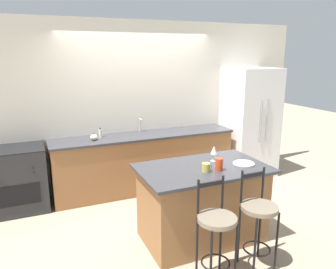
% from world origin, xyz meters
% --- Properties ---
extents(ground_plane, '(18.00, 18.00, 0.00)m').
position_xyz_m(ground_plane, '(0.00, 0.00, 0.00)').
color(ground_plane, tan).
extents(wall_back, '(6.00, 0.07, 2.70)m').
position_xyz_m(wall_back, '(0.00, 0.68, 1.35)').
color(wall_back, beige).
rests_on(wall_back, ground_plane).
extents(back_counter, '(2.94, 0.66, 0.93)m').
position_xyz_m(back_counter, '(0.00, 0.37, 0.46)').
color(back_counter, '#936038').
rests_on(back_counter, ground_plane).
extents(sink_faucet, '(0.02, 0.13, 0.22)m').
position_xyz_m(sink_faucet, '(0.00, 0.56, 1.06)').
color(sink_faucet, '#ADAFB5').
rests_on(sink_faucet, back_counter).
extents(kitchen_island, '(1.49, 0.92, 0.91)m').
position_xyz_m(kitchen_island, '(0.12, -1.34, 0.46)').
color(kitchen_island, '#936038').
rests_on(kitchen_island, ground_plane).
extents(refrigerator, '(0.84, 0.79, 1.94)m').
position_xyz_m(refrigerator, '(1.98, 0.28, 0.97)').
color(refrigerator, white).
rests_on(refrigerator, ground_plane).
extents(oven_range, '(0.78, 0.63, 0.92)m').
position_xyz_m(oven_range, '(-1.90, 0.35, 0.46)').
color(oven_range, '#28282B').
rests_on(oven_range, ground_plane).
extents(bar_stool_near, '(0.37, 0.37, 1.04)m').
position_xyz_m(bar_stool_near, '(-0.14, -2.07, 0.56)').
color(bar_stool_near, black).
rests_on(bar_stool_near, ground_plane).
extents(bar_stool_far, '(0.37, 0.37, 1.04)m').
position_xyz_m(bar_stool_far, '(0.38, -2.04, 0.56)').
color(bar_stool_far, black).
rests_on(bar_stool_far, ground_plane).
extents(dinner_plate, '(0.26, 0.26, 0.02)m').
position_xyz_m(dinner_plate, '(0.62, -1.43, 0.92)').
color(dinner_plate, beige).
rests_on(dinner_plate, kitchen_island).
extents(wine_glass, '(0.08, 0.08, 0.19)m').
position_xyz_m(wine_glass, '(0.35, -1.20, 1.05)').
color(wine_glass, white).
rests_on(wine_glass, kitchen_island).
extents(coffee_mug, '(0.12, 0.09, 0.10)m').
position_xyz_m(coffee_mug, '(0.08, -1.48, 0.96)').
color(coffee_mug, '#C1B251').
rests_on(coffee_mug, kitchen_island).
extents(tumbler_cup, '(0.09, 0.09, 0.14)m').
position_xyz_m(tumbler_cup, '(0.23, -1.50, 0.98)').
color(tumbler_cup, red).
rests_on(tumbler_cup, kitchen_island).
extents(pumpkin_decoration, '(0.11, 0.11, 0.11)m').
position_xyz_m(pumpkin_decoration, '(-0.81, 0.31, 0.97)').
color(pumpkin_decoration, beige).
rests_on(pumpkin_decoration, back_counter).
extents(soap_bottle, '(0.05, 0.05, 0.15)m').
position_xyz_m(soap_bottle, '(-0.69, 0.44, 0.99)').
color(soap_bottle, silver).
rests_on(soap_bottle, back_counter).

